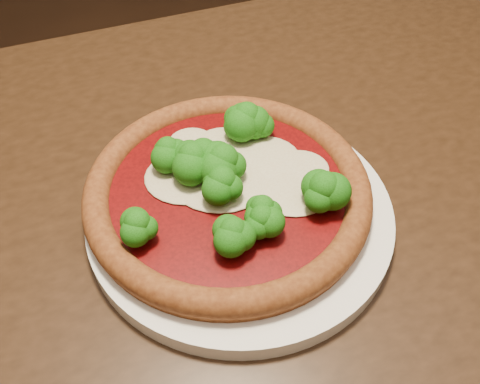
{
  "coord_description": "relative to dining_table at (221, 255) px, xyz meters",
  "views": [
    {
      "loc": [
        -0.15,
        -0.4,
        1.16
      ],
      "look_at": [
        -0.15,
        -0.07,
        0.79
      ],
      "focal_mm": 40.0,
      "sensor_mm": 36.0,
      "label": 1
    }
  ],
  "objects": [
    {
      "name": "dining_table",
      "position": [
        0.0,
        0.0,
        0.0
      ],
      "size": [
        1.31,
        1.06,
        0.75
      ],
      "rotation": [
        0.0,
        0.0,
        0.35
      ],
      "color": "black",
      "rests_on": "floor"
    },
    {
      "name": "plate",
      "position": [
        0.02,
        -0.04,
        0.12
      ],
      "size": [
        0.29,
        0.29,
        0.02
      ],
      "primitive_type": "cylinder",
      "color": "white",
      "rests_on": "dining_table"
    },
    {
      "name": "pizza",
      "position": [
        0.01,
        -0.02,
        0.15
      ],
      "size": [
        0.27,
        0.27,
        0.06
      ],
      "rotation": [
        0.0,
        0.0,
        0.36
      ],
      "color": "brown",
      "rests_on": "plate"
    }
  ]
}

